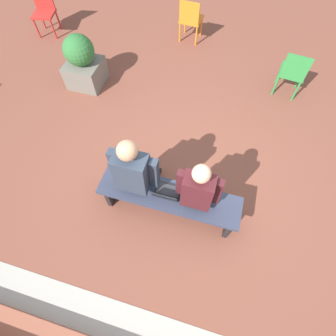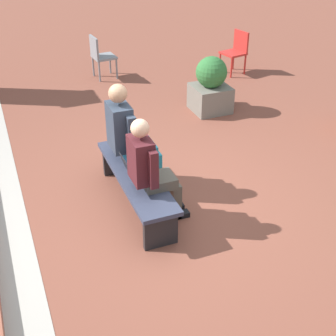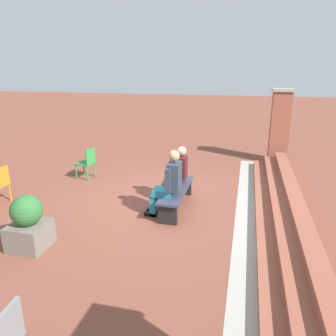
{
  "view_description": "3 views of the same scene",
  "coord_description": "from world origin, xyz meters",
  "px_view_note": "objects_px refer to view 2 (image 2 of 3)",
  "views": [
    {
      "loc": [
        -0.19,
        1.69,
        3.39
      ],
      "look_at": [
        0.28,
        0.07,
        0.64
      ],
      "focal_mm": 28.0,
      "sensor_mm": 36.0,
      "label": 1
    },
    {
      "loc": [
        -4.22,
        1.69,
        3.3
      ],
      "look_at": [
        -0.21,
        0.09,
        0.69
      ],
      "focal_mm": 50.0,
      "sensor_mm": 36.0,
      "label": 2
    },
    {
      "loc": [
        6.59,
        1.69,
        2.92
      ],
      "look_at": [
        0.66,
        0.26,
        1.04
      ],
      "focal_mm": 35.0,
      "sensor_mm": 36.0,
      "label": 3
    }
  ],
  "objects_px": {
    "bench": "(136,180)",
    "laptop": "(134,168)",
    "plastic_chair_near_bench_right": "(100,54)",
    "planter": "(211,86)",
    "person_adult": "(129,135)",
    "plastic_chair_foreground": "(236,50)",
    "person_student": "(150,168)"
  },
  "relations": [
    {
      "from": "plastic_chair_foreground",
      "to": "person_student",
      "type": "bearing_deg",
      "value": 140.65
    },
    {
      "from": "person_adult",
      "to": "planter",
      "type": "relative_size",
      "value": 1.48
    },
    {
      "from": "plastic_chair_foreground",
      "to": "plastic_chair_near_bench_right",
      "type": "height_order",
      "value": "same"
    },
    {
      "from": "planter",
      "to": "bench",
      "type": "bearing_deg",
      "value": 136.75
    },
    {
      "from": "person_adult",
      "to": "laptop",
      "type": "relative_size",
      "value": 4.35
    },
    {
      "from": "person_adult",
      "to": "plastic_chair_foreground",
      "type": "distance_m",
      "value": 4.65
    },
    {
      "from": "person_student",
      "to": "plastic_chair_foreground",
      "type": "distance_m",
      "value": 5.21
    },
    {
      "from": "bench",
      "to": "person_student",
      "type": "bearing_deg",
      "value": -169.19
    },
    {
      "from": "person_adult",
      "to": "plastic_chair_near_bench_right",
      "type": "xyz_separation_m",
      "value": [
        3.98,
        -0.67,
        -0.26
      ]
    },
    {
      "from": "person_adult",
      "to": "planter",
      "type": "xyz_separation_m",
      "value": [
        1.75,
        -1.98,
        -0.3
      ]
    },
    {
      "from": "person_student",
      "to": "bench",
      "type": "bearing_deg",
      "value": 10.81
    },
    {
      "from": "bench",
      "to": "plastic_chair_foreground",
      "type": "relative_size",
      "value": 2.14
    },
    {
      "from": "bench",
      "to": "plastic_chair_foreground",
      "type": "distance_m",
      "value": 5.0
    },
    {
      "from": "person_student",
      "to": "plastic_chair_foreground",
      "type": "height_order",
      "value": "person_student"
    },
    {
      "from": "person_adult",
      "to": "laptop",
      "type": "height_order",
      "value": "person_adult"
    },
    {
      "from": "plastic_chair_foreground",
      "to": "plastic_chair_near_bench_right",
      "type": "distance_m",
      "value": 2.72
    },
    {
      "from": "planter",
      "to": "person_student",
      "type": "bearing_deg",
      "value": 141.72
    },
    {
      "from": "laptop",
      "to": "planter",
      "type": "bearing_deg",
      "value": -43.82
    },
    {
      "from": "person_adult",
      "to": "plastic_chair_foreground",
      "type": "xyz_separation_m",
      "value": [
        3.27,
        -3.3,
        -0.26
      ]
    },
    {
      "from": "person_student",
      "to": "plastic_chair_foreground",
      "type": "bearing_deg",
      "value": -39.35
    },
    {
      "from": "bench",
      "to": "laptop",
      "type": "distance_m",
      "value": 0.15
    },
    {
      "from": "bench",
      "to": "person_adult",
      "type": "height_order",
      "value": "person_adult"
    },
    {
      "from": "bench",
      "to": "laptop",
      "type": "xyz_separation_m",
      "value": [
        0.03,
        0.01,
        0.15
      ]
    },
    {
      "from": "laptop",
      "to": "plastic_chair_near_bench_right",
      "type": "bearing_deg",
      "value": -9.74
    },
    {
      "from": "plastic_chair_near_bench_right",
      "to": "planter",
      "type": "relative_size",
      "value": 0.89
    },
    {
      "from": "laptop",
      "to": "planter",
      "type": "xyz_separation_m",
      "value": [
        2.15,
        -2.06,
        -0.06
      ]
    },
    {
      "from": "laptop",
      "to": "person_student",
      "type": "bearing_deg",
      "value": -168.26
    },
    {
      "from": "person_student",
      "to": "laptop",
      "type": "distance_m",
      "value": 0.42
    },
    {
      "from": "person_student",
      "to": "plastic_chair_near_bench_right",
      "type": "xyz_separation_m",
      "value": [
        4.74,
        -0.67,
        -0.21
      ]
    },
    {
      "from": "bench",
      "to": "plastic_chair_near_bench_right",
      "type": "bearing_deg",
      "value": -9.52
    },
    {
      "from": "bench",
      "to": "plastic_chair_foreground",
      "type": "xyz_separation_m",
      "value": [
        3.69,
        -3.37,
        0.13
      ]
    },
    {
      "from": "planter",
      "to": "laptop",
      "type": "bearing_deg",
      "value": 136.18
    }
  ]
}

